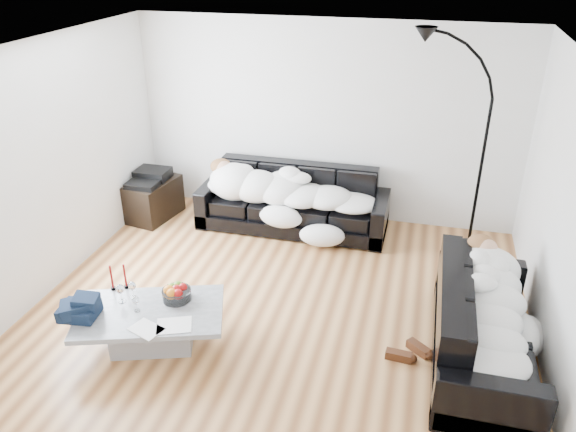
% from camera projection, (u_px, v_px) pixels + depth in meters
% --- Properties ---
extents(ground, '(5.00, 5.00, 0.00)m').
position_uv_depth(ground, '(281.00, 305.00, 5.89)').
color(ground, brown).
rests_on(ground, ground).
extents(wall_back, '(5.00, 0.02, 2.60)m').
position_uv_depth(wall_back, '(326.00, 123.00, 7.25)').
color(wall_back, silver).
rests_on(wall_back, ground).
extents(wall_left, '(0.02, 4.50, 2.60)m').
position_uv_depth(wall_left, '(49.00, 167.00, 5.86)').
color(wall_left, silver).
rests_on(wall_left, ground).
extents(wall_right, '(0.02, 4.50, 2.60)m').
position_uv_depth(wall_right, '(565.00, 222.00, 4.74)').
color(wall_right, silver).
rests_on(wall_right, ground).
extents(ceiling, '(5.00, 5.00, 0.00)m').
position_uv_depth(ceiling, '(279.00, 51.00, 4.72)').
color(ceiling, white).
rests_on(ceiling, ground).
extents(sofa_back, '(2.44, 0.84, 0.80)m').
position_uv_depth(sofa_back, '(293.00, 200.00, 7.28)').
color(sofa_back, black).
rests_on(sofa_back, ground).
extents(sofa_right, '(0.85, 1.99, 0.80)m').
position_uv_depth(sofa_right, '(486.00, 322.00, 4.97)').
color(sofa_right, black).
rests_on(sofa_right, ground).
extents(sleeper_back, '(2.06, 0.71, 0.41)m').
position_uv_depth(sleeper_back, '(292.00, 185.00, 7.13)').
color(sleeper_back, white).
rests_on(sleeper_back, sofa_back).
extents(sleeper_right, '(0.72, 1.70, 0.42)m').
position_uv_depth(sleeper_right, '(490.00, 301.00, 4.87)').
color(sleeper_right, white).
rests_on(sleeper_right, sofa_right).
extents(teal_cushion, '(0.42, 0.38, 0.20)m').
position_uv_depth(teal_cushion, '(481.00, 256.00, 5.37)').
color(teal_cushion, '#0A4940').
rests_on(teal_cushion, sofa_right).
extents(coffee_table, '(1.51, 1.16, 0.39)m').
position_uv_depth(coffee_table, '(152.00, 328.00, 5.24)').
color(coffee_table, '#939699').
rests_on(coffee_table, ground).
extents(fruit_bowl, '(0.31, 0.31, 0.17)m').
position_uv_depth(fruit_bowl, '(176.00, 292.00, 5.27)').
color(fruit_bowl, white).
rests_on(fruit_bowl, coffee_table).
extents(wine_glass_a, '(0.09, 0.09, 0.17)m').
position_uv_depth(wine_glass_a, '(133.00, 290.00, 5.30)').
color(wine_glass_a, white).
rests_on(wine_glass_a, coffee_table).
extents(wine_glass_b, '(0.09, 0.09, 0.19)m').
position_uv_depth(wine_glass_b, '(121.00, 293.00, 5.24)').
color(wine_glass_b, white).
rests_on(wine_glass_b, coffee_table).
extents(wine_glass_c, '(0.07, 0.07, 0.16)m').
position_uv_depth(wine_glass_c, '(136.00, 304.00, 5.11)').
color(wine_glass_c, white).
rests_on(wine_glass_c, coffee_table).
extents(candle_left, '(0.06, 0.06, 0.27)m').
position_uv_depth(candle_left, '(112.00, 278.00, 5.40)').
color(candle_left, maroon).
rests_on(candle_left, coffee_table).
extents(candle_right, '(0.06, 0.06, 0.26)m').
position_uv_depth(candle_right, '(125.00, 276.00, 5.43)').
color(candle_right, maroon).
rests_on(candle_right, coffee_table).
extents(newspaper_a, '(0.37, 0.33, 0.01)m').
position_uv_depth(newspaper_a, '(174.00, 325.00, 4.95)').
color(newspaper_a, silver).
rests_on(newspaper_a, coffee_table).
extents(newspaper_b, '(0.33, 0.29, 0.01)m').
position_uv_depth(newspaper_b, '(146.00, 329.00, 4.90)').
color(newspaper_b, silver).
rests_on(newspaper_b, coffee_table).
extents(navy_jacket, '(0.43, 0.39, 0.18)m').
position_uv_depth(navy_jacket, '(79.00, 303.00, 4.97)').
color(navy_jacket, black).
rests_on(navy_jacket, coffee_table).
extents(shoes, '(0.47, 0.39, 0.09)m').
position_uv_depth(shoes, '(408.00, 352.00, 5.16)').
color(shoes, '#472311').
rests_on(shoes, ground).
extents(av_cabinet, '(0.65, 0.85, 0.53)m').
position_uv_depth(av_cabinet, '(152.00, 199.00, 7.62)').
color(av_cabinet, black).
rests_on(av_cabinet, ground).
extents(stereo, '(0.44, 0.34, 0.13)m').
position_uv_depth(stereo, '(149.00, 176.00, 7.47)').
color(stereo, black).
rests_on(stereo, av_cabinet).
extents(floor_lamp, '(0.89, 0.55, 2.29)m').
position_uv_depth(floor_lamp, '(482.00, 161.00, 6.47)').
color(floor_lamp, black).
rests_on(floor_lamp, ground).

